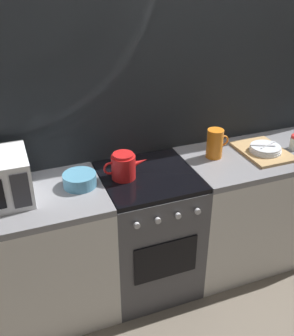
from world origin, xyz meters
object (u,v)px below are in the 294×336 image
object	(u,v)px
kettle	(124,166)
dish_pile	(264,150)
mixing_bowl	(80,180)
pitcher	(215,143)
stove_unit	(148,232)

from	to	relation	value
kettle	dish_pile	bearing A→B (deg)	-1.71
mixing_bowl	dish_pile	bearing A→B (deg)	-1.49
pitcher	dish_pile	bearing A→B (deg)	-12.64
mixing_bowl	pitcher	xyz separation A→B (m)	(0.94, 0.04, 0.06)
pitcher	dish_pile	world-z (taller)	pitcher
kettle	dish_pile	distance (m)	1.01
mixing_bowl	dish_pile	size ratio (longest dim) A/B	0.50
dish_pile	stove_unit	bearing A→B (deg)	179.48
stove_unit	dish_pile	distance (m)	0.98
kettle	mixing_bowl	xyz separation A→B (m)	(-0.28, 0.00, -0.04)
dish_pile	pitcher	bearing A→B (deg)	167.36
kettle	pitcher	xyz separation A→B (m)	(0.66, 0.05, 0.02)
mixing_bowl	dish_pile	world-z (taller)	mixing_bowl
stove_unit	mixing_bowl	size ratio (longest dim) A/B	4.50
mixing_bowl	pitcher	world-z (taller)	pitcher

